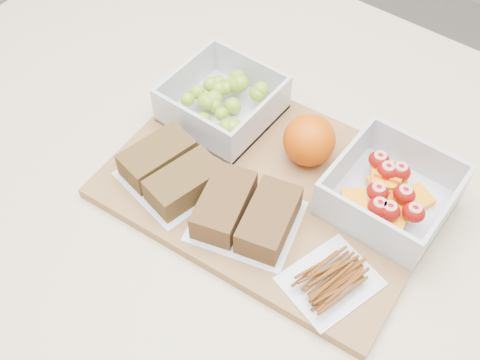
{
  "coord_description": "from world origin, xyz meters",
  "views": [
    {
      "loc": [
        0.28,
        -0.41,
        1.55
      ],
      "look_at": [
        -0.01,
        -0.02,
        0.93
      ],
      "focal_mm": 45.0,
      "sensor_mm": 36.0,
      "label": 1
    }
  ],
  "objects": [
    {
      "name": "fruit_container",
      "position": [
        0.16,
        0.07,
        0.94
      ],
      "size": [
        0.15,
        0.15,
        0.06
      ],
      "color": "silver",
      "rests_on": "cutting_board"
    },
    {
      "name": "orange",
      "position": [
        0.04,
        0.07,
        0.95
      ],
      "size": [
        0.07,
        0.07,
        0.07
      ],
      "primitive_type": "sphere",
      "color": "#D64F05",
      "rests_on": "cutting_board"
    },
    {
      "name": "sandwich_bag_left",
      "position": [
        -0.09,
        -0.07,
        0.93
      ],
      "size": [
        0.14,
        0.13,
        0.04
      ],
      "color": "silver",
      "rests_on": "cutting_board"
    },
    {
      "name": "cutting_board",
      "position": [
        0.02,
        0.01,
        0.91
      ],
      "size": [
        0.44,
        0.33,
        0.02
      ],
      "primitive_type": "cube",
      "rotation": [
        0.0,
        0.0,
        0.07
      ],
      "color": "olive",
      "rests_on": "counter"
    },
    {
      "name": "sandwich_bag_center",
      "position": [
        0.03,
        -0.06,
        0.94
      ],
      "size": [
        0.16,
        0.15,
        0.04
      ],
      "color": "silver",
      "rests_on": "cutting_board"
    },
    {
      "name": "pretzel_bag",
      "position": [
        0.16,
        -0.07,
        0.93
      ],
      "size": [
        0.11,
        0.13,
        0.02
      ],
      "color": "silver",
      "rests_on": "cutting_board"
    },
    {
      "name": "grape_container",
      "position": [
        -0.11,
        0.07,
        0.94
      ],
      "size": [
        0.14,
        0.14,
        0.06
      ],
      "color": "silver",
      "rests_on": "cutting_board"
    },
    {
      "name": "counter",
      "position": [
        0.0,
        0.0,
        0.45
      ],
      "size": [
        1.2,
        0.9,
        0.9
      ],
      "primitive_type": "cube",
      "color": "beige",
      "rests_on": "ground"
    }
  ]
}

